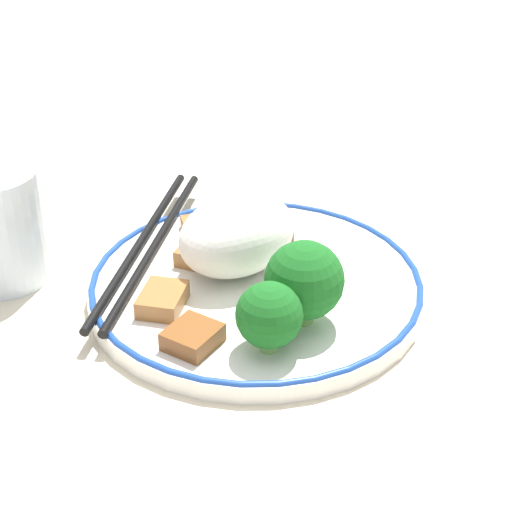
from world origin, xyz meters
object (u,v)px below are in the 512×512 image
broccoli_back_center (304,281)px  chopsticks (147,245)px  plate (256,285)px  broccoli_back_left (269,316)px

broccoli_back_center → chopsticks: 0.15m
plate → broccoli_back_left: bearing=-124.6°
broccoli_back_left → broccoli_back_center: bearing=12.5°
plate → chopsticks: size_ratio=1.24×
broccoli_back_left → chopsticks: (0.01, 0.15, -0.02)m
broccoli_back_left → broccoli_back_center: 0.04m
broccoli_back_left → broccoli_back_center: (0.04, 0.01, 0.01)m
plate → broccoli_back_center: broccoli_back_center is taller
broccoli_back_center → chopsticks: (-0.02, 0.14, -0.03)m
plate → broccoli_back_left: broccoli_back_left is taller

